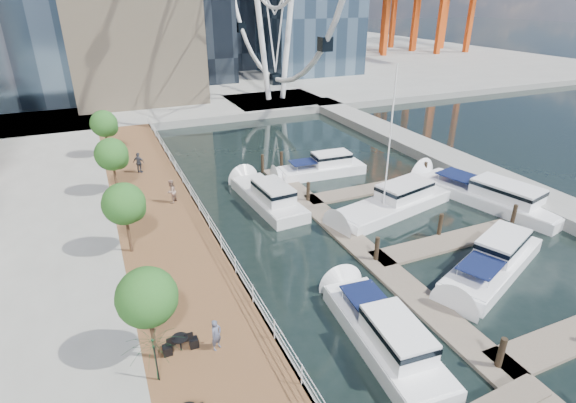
{
  "coord_description": "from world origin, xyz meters",
  "views": [
    {
      "loc": [
        -12.14,
        -12.38,
        15.82
      ],
      "look_at": [
        -1.07,
        12.88,
        3.0
      ],
      "focal_mm": 28.0,
      "sensor_mm": 36.0,
      "label": 1
    }
  ],
  "objects": [
    {
      "name": "yacht_foreground",
      "position": [
        8.94,
        4.09,
        0.0
      ],
      "size": [
        10.82,
        6.7,
        2.15
      ],
      "primitive_type": null,
      "rotation": [
        0.0,
        0.0,
        1.97
      ],
      "color": "white",
      "rests_on": "ground"
    },
    {
      "name": "street_trees",
      "position": [
        -11.4,
        14.0,
        4.29
      ],
      "size": [
        2.6,
        42.6,
        4.6
      ],
      "color": "#3F2B1C",
      "rests_on": "ground"
    },
    {
      "name": "pedestrian_mid",
      "position": [
        -7.67,
        20.29,
        1.93
      ],
      "size": [
        1.13,
        1.14,
        1.86
      ],
      "primitive_type": "imported",
      "rotation": [
        0.0,
        0.0,
        -2.32
      ],
      "color": "gray",
      "rests_on": "boardwalk"
    },
    {
      "name": "seawall",
      "position": [
        -6.0,
        15.0,
        0.5
      ],
      "size": [
        0.25,
        60.0,
        1.0
      ],
      "primitive_type": "cube",
      "color": "#595954",
      "rests_on": "ground"
    },
    {
      "name": "land_far",
      "position": [
        0.0,
        102.0,
        0.5
      ],
      "size": [
        200.0,
        114.0,
        1.0
      ],
      "primitive_type": "cube",
      "color": "gray",
      "rests_on": "ground"
    },
    {
      "name": "ground",
      "position": [
        0.0,
        0.0,
        0.0
      ],
      "size": [
        520.0,
        520.0,
        0.0
      ],
      "primitive_type": "plane",
      "color": "black",
      "rests_on": "ground"
    },
    {
      "name": "railing",
      "position": [
        -6.1,
        15.0,
        1.52
      ],
      "size": [
        0.1,
        60.0,
        1.05
      ],
      "primitive_type": null,
      "color": "white",
      "rests_on": "boardwalk"
    },
    {
      "name": "pedestrian_far",
      "position": [
        -9.14,
        27.96,
        1.94
      ],
      "size": [
        1.16,
        1.04,
        1.89
      ],
      "primitive_type": "imported",
      "rotation": [
        0.0,
        0.0,
        2.49
      ],
      "color": "#30333C",
      "rests_on": "boardwalk"
    },
    {
      "name": "floating_docks",
      "position": [
        7.97,
        9.98,
        0.49
      ],
      "size": [
        16.0,
        34.0,
        2.6
      ],
      "color": "#6D6051",
      "rests_on": "ground"
    },
    {
      "name": "breakwater",
      "position": [
        20.0,
        20.0,
        0.5
      ],
      "size": [
        4.0,
        60.0,
        1.0
      ],
      "primitive_type": "cube",
      "color": "gray",
      "rests_on": "ground"
    },
    {
      "name": "pedestrian_near",
      "position": [
        -8.75,
        3.46,
        1.78
      ],
      "size": [
        0.68,
        0.61,
        1.57
      ],
      "primitive_type": "imported",
      "rotation": [
        0.0,
        0.0,
        0.53
      ],
      "color": "#4E5369",
      "rests_on": "boardwalk"
    },
    {
      "name": "pier",
      "position": [
        14.0,
        52.0,
        0.5
      ],
      "size": [
        14.0,
        12.0,
        1.0
      ],
      "primitive_type": "cube",
      "color": "gray",
      "rests_on": "ground"
    },
    {
      "name": "boardwalk",
      "position": [
        -9.0,
        15.0,
        0.5
      ],
      "size": [
        6.0,
        60.0,
        1.0
      ],
      "primitive_type": "cube",
      "color": "brown",
      "rests_on": "ground"
    },
    {
      "name": "moored_yachts",
      "position": [
        7.81,
        11.91,
        0.0
      ],
      "size": [
        22.63,
        36.23,
        11.5
      ],
      "color": "white",
      "rests_on": "ground"
    }
  ]
}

